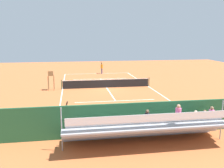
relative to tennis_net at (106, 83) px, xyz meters
The scene contains 13 objects.
ground_plane 0.50m from the tennis_net, ahead, with size 60.00×60.00×0.00m, color #BC6033.
court_line_markings 0.50m from the tennis_net, 90.00° to the right, with size 10.10×22.20×0.01m.
tennis_net is the anchor object (origin of this frame).
backdrop_wall 14.01m from the tennis_net, 90.00° to the left, with size 18.00×0.16×2.00m, color #235633.
bleacher_stand 15.35m from the tennis_net, 90.83° to the left, with size 9.06×2.40×2.48m.
umpire_chair 6.26m from the tennis_net, ahead, with size 0.67×0.67×2.14m.
courtside_bench 13.60m from the tennis_net, 102.57° to the left, with size 1.80×0.40×0.93m.
equipment_bag 13.49m from the tennis_net, 96.47° to the left, with size 0.90×0.36×0.36m, color black.
tennis_player 10.85m from the tennis_net, 94.06° to the right, with size 0.45×0.56×1.93m.
tennis_racket 10.62m from the tennis_net, 88.11° to the right, with size 0.56×0.46×0.03m.
tennis_ball_near 10.03m from the tennis_net, 80.18° to the right, with size 0.07×0.07×0.07m, color #CCDB33.
tennis_ball_far 9.64m from the tennis_net, 106.94° to the right, with size 0.07×0.07×0.07m, color #CCDB33.
line_judge 13.62m from the tennis_net, 71.39° to the left, with size 0.43×0.55×1.93m.
Camera 1 is at (3.87, 27.88, 5.94)m, focal length 39.82 mm.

